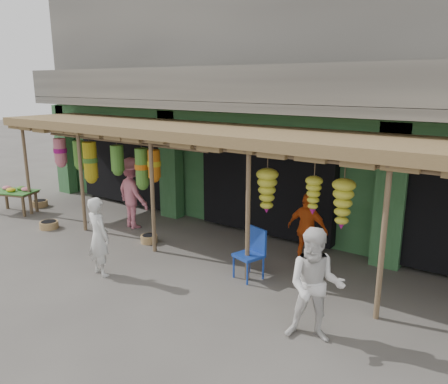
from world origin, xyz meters
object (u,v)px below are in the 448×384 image
Objects in this scene: person_right at (315,286)px; blue_chair at (252,251)px; person_front at (99,237)px; person_vendor at (307,229)px; flower_table at (15,192)px; person_shopper at (133,193)px.

blue_chair is at bearing 124.56° from person_right.
person_front is (-2.53, -1.65, 0.24)m from blue_chair.
person_vendor is (-1.30, 2.51, -0.10)m from person_right.
person_right is at bearing -25.19° from flower_table.
person_shopper is at bearing -3.55° from flower_table.
person_shopper reaches higher than person_right.
flower_table is 0.78× the size of person_shopper.
person_shopper is (3.84, 1.10, 0.31)m from flower_table.
person_shopper reaches higher than flower_table.
blue_chair reaches higher than flower_table.
person_right reaches higher than flower_table.
person_right is (1.88, -1.29, 0.31)m from blue_chair.
person_right reaches higher than person_front.
flower_table is 5.66m from person_front.
person_shopper is at bearing -174.28° from blue_chair.
person_front is 2.95m from person_shopper.
blue_chair is 0.63× the size of person_front.
person_right is (9.91, -0.98, 0.25)m from flower_table.
person_right is at bearing -17.83° from blue_chair.
flower_table is at bearing 12.50° from person_vendor.
blue_chair is at bearing -17.35° from flower_table.
person_vendor is at bearing -9.46° from flower_table.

